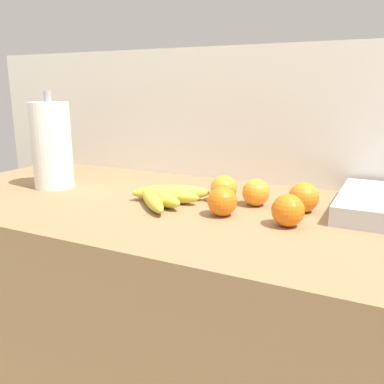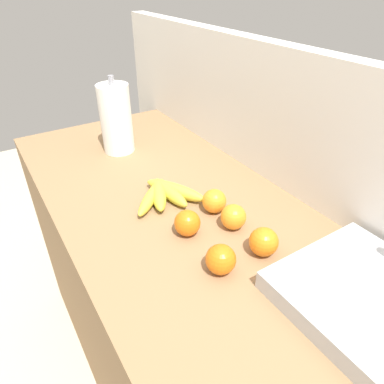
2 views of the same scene
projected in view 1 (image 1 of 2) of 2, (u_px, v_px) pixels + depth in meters
name	position (u px, v px, depth m)	size (l,w,h in m)	color
wall_back	(305.00, 265.00, 1.28)	(2.36, 0.06, 1.30)	silver
banana_bunch	(163.00, 196.00, 1.03)	(0.19, 0.22, 0.04)	gold
orange_right	(222.00, 201.00, 0.93)	(0.07, 0.07, 0.07)	orange
orange_far_right	(256.00, 192.00, 1.01)	(0.07, 0.07, 0.07)	orange
orange_front	(288.00, 210.00, 0.86)	(0.07, 0.07, 0.07)	orange
orange_back_left	(224.00, 189.00, 1.05)	(0.07, 0.07, 0.07)	orange
orange_center	(304.00, 197.00, 0.96)	(0.07, 0.07, 0.07)	orange
paper_towel_roll	(52.00, 145.00, 1.18)	(0.11, 0.11, 0.27)	white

